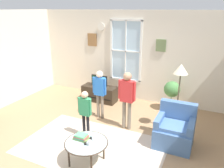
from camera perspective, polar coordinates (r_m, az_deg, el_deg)
The scene contains 16 objects.
ground_plane at distance 5.02m, azimuth -6.45°, elevation -14.61°, with size 6.86×6.13×0.02m, color #9E7A56.
back_wall at distance 6.89m, azimuth 5.36°, elevation 7.17°, with size 6.26×0.17×2.71m.
area_rug at distance 4.87m, azimuth -5.08°, elevation -15.57°, with size 2.95×1.84×0.01m, color #C6B29E.
tv_stand at distance 6.91m, azimuth -3.19°, elevation -2.44°, with size 1.07×0.45×0.48m.
television at distance 6.77m, azimuth -3.27°, elevation 0.88°, with size 0.51×0.08×0.35m.
armchair at distance 4.94m, azimuth 15.73°, elevation -11.30°, with size 0.76×0.74×0.87m.
coffee_table at distance 4.22m, azimuth -6.59°, elevation -14.89°, with size 0.81×0.81×0.45m.
book_stack at distance 4.28m, azimuth -7.88°, elevation -13.27°, with size 0.27×0.19×0.10m.
cup at distance 4.08m, azimuth -5.62°, elevation -14.83°, with size 0.07×0.07×0.10m, color white.
remote_near_books at distance 4.26m, azimuth -5.40°, elevation -13.87°, with size 0.04×0.14×0.02m, color black.
remote_near_cup at distance 4.18m, azimuth -6.84°, elevation -14.66°, with size 0.04×0.14×0.02m, color black.
person_red_shirt at distance 5.10m, azimuth 3.88°, elevation -2.67°, with size 0.42×0.19×1.40m.
person_green_shirt at distance 4.84m, azimuth -6.86°, elevation -6.44°, with size 0.33×0.15×1.10m.
person_blue_shirt at distance 5.66m, azimuth -3.15°, elevation -1.30°, with size 0.39×0.17×1.28m.
potted_plant_by_window at distance 6.37m, azimuth 15.04°, elevation -2.09°, with size 0.44×0.44×0.85m.
floor_lamp at distance 5.07m, azimuth 17.08°, elevation 2.00°, with size 0.32×0.32×1.62m.
Camera 1 is at (2.25, -3.54, 2.76)m, focal length 35.73 mm.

